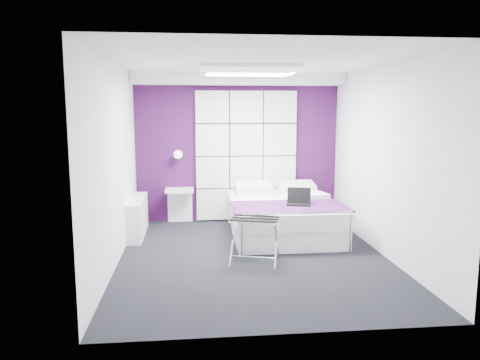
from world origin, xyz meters
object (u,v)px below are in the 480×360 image
object	(u,v)px
bed	(283,216)
laptop	(298,200)
luggage_rack	(255,240)
radiator	(137,217)
wall_lamp	(178,154)
nightstand	(180,190)

from	to	relation	value
bed	laptop	world-z (taller)	laptop
bed	laptop	distance (m)	0.56
luggage_rack	laptop	size ratio (longest dim) A/B	1.72
radiator	laptop	bearing A→B (deg)	-13.83
luggage_rack	laptop	distance (m)	1.22
wall_lamp	nightstand	xyz separation A→B (m)	(0.01, -0.04, -0.62)
nightstand	luggage_rack	size ratio (longest dim) A/B	0.81
luggage_rack	bed	bearing A→B (deg)	81.31
wall_lamp	nightstand	size ratio (longest dim) A/B	0.31
radiator	bed	distance (m)	2.32
laptop	nightstand	bearing A→B (deg)	158.95
bed	luggage_rack	world-z (taller)	bed
radiator	laptop	distance (m)	2.55
radiator	luggage_rack	world-z (taller)	radiator
bed	nightstand	xyz separation A→B (m)	(-1.65, 0.90, 0.29)
wall_lamp	laptop	size ratio (longest dim) A/B	0.43
wall_lamp	bed	world-z (taller)	wall_lamp
luggage_rack	radiator	bearing A→B (deg)	155.42
nightstand	laptop	xyz separation A→B (m)	(1.80, -1.32, 0.04)
radiator	luggage_rack	distance (m)	2.25
wall_lamp	bed	size ratio (longest dim) A/B	0.07
bed	luggage_rack	bearing A→B (deg)	-115.56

